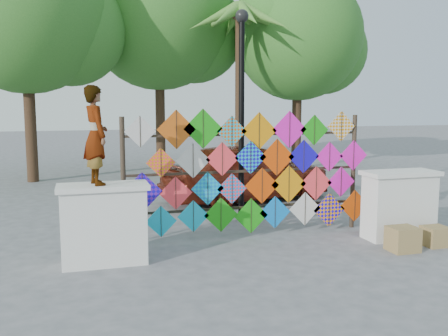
% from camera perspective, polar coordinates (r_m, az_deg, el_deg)
% --- Properties ---
extents(ground, '(80.00, 80.00, 0.00)m').
position_cam_1_polar(ground, '(9.01, 4.15, -8.93)').
color(ground, gray).
rests_on(ground, ground).
extents(parapet_left, '(1.40, 0.65, 1.28)m').
position_cam_1_polar(parapet_left, '(8.12, -13.56, -6.20)').
color(parapet_left, white).
rests_on(parapet_left, ground).
extents(parapet_right, '(1.40, 0.65, 1.28)m').
position_cam_1_polar(parapet_right, '(9.93, 19.39, -3.93)').
color(parapet_right, white).
rests_on(parapet_right, ground).
extents(kite_rack, '(4.92, 0.24, 2.44)m').
position_cam_1_polar(kite_rack, '(9.45, 3.27, -0.55)').
color(kite_rack, '#31261B').
rests_on(kite_rack, ground).
extents(tree_west, '(5.85, 5.20, 8.01)m').
position_cam_1_polar(tree_west, '(17.41, -21.47, 16.36)').
color(tree_west, '#47301E').
rests_on(tree_west, ground).
extents(tree_mid, '(6.30, 5.60, 8.61)m').
position_cam_1_polar(tree_mid, '(19.64, -7.17, 16.89)').
color(tree_mid, '#47301E').
rests_on(tree_mid, ground).
extents(tree_east, '(5.40, 4.80, 7.42)m').
position_cam_1_polar(tree_east, '(19.56, 8.69, 14.58)').
color(tree_east, '#47301E').
rests_on(tree_east, ground).
extents(palm_tree, '(3.62, 3.62, 5.83)m').
position_cam_1_polar(palm_tree, '(17.09, 1.78, 15.58)').
color(palm_tree, '#47301E').
rests_on(palm_tree, ground).
extents(vendor_woman, '(0.49, 0.63, 1.53)m').
position_cam_1_polar(vendor_woman, '(7.91, -14.45, 3.64)').
color(vendor_woman, '#99999E').
rests_on(vendor_woman, parapet_left).
extents(sedan, '(4.82, 2.85, 1.54)m').
position_cam_1_polar(sedan, '(12.97, 2.66, -0.38)').
color(sedan, '#611E10').
rests_on(sedan, ground).
extents(lamppost, '(0.28, 0.28, 4.46)m').
position_cam_1_polar(lamppost, '(10.63, 2.02, 8.28)').
color(lamppost, black).
rests_on(lamppost, ground).
extents(cardboard_box_near, '(0.48, 0.42, 0.42)m').
position_cam_1_polar(cardboard_box_near, '(9.19, 19.75, -7.65)').
color(cardboard_box_near, olive).
rests_on(cardboard_box_near, ground).
extents(cardboard_box_far, '(0.42, 0.38, 0.35)m').
position_cam_1_polar(cardboard_box_far, '(9.74, 23.01, -7.19)').
color(cardboard_box_far, olive).
rests_on(cardboard_box_far, ground).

